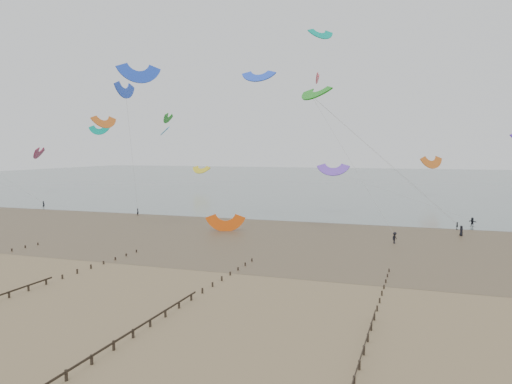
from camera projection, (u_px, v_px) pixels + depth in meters
The scene contains 7 objects.
ground at pixel (185, 281), 57.42m from camera, with size 500.00×500.00×0.00m, color brown.
sea_and_shore at pixel (251, 232), 91.17m from camera, with size 500.00×665.00×0.03m.
groynes at pixel (118, 342), 38.13m from camera, with size 72.16×50.16×1.00m.
kitesurfer_lead at pixel (138, 212), 113.72m from camera, with size 0.60×0.40×1.65m, color black.
kitesurfers at pixel (410, 226), 93.08m from camera, with size 117.46×24.44×1.87m.
grounded_kite at pixel (225, 231), 92.35m from camera, with size 6.09×3.19×4.64m, color #FA590F, non-canonical shape.
kites_airborne at pixel (271, 128), 145.00m from camera, with size 260.53×122.95×43.78m.
Camera 1 is at (25.97, -50.65, 15.19)m, focal length 35.00 mm.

